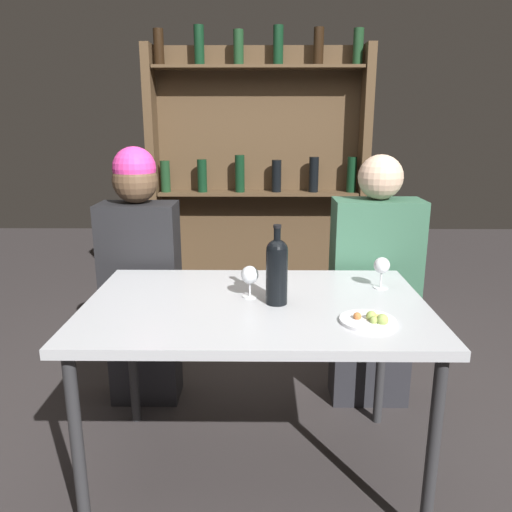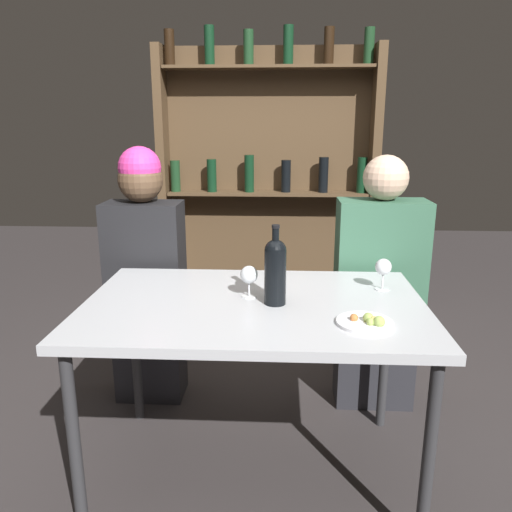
{
  "view_description": "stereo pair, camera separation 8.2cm",
  "coord_description": "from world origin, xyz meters",
  "px_view_note": "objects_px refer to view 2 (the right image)",
  "views": [
    {
      "loc": [
        0.02,
        -1.82,
        1.44
      ],
      "look_at": [
        0.0,
        0.13,
        0.91
      ],
      "focal_mm": 35.0,
      "sensor_mm": 36.0,
      "label": 1
    },
    {
      "loc": [
        0.1,
        -1.82,
        1.44
      ],
      "look_at": [
        0.0,
        0.13,
        0.91
      ],
      "focal_mm": 35.0,
      "sensor_mm": 36.0,
      "label": 2
    }
  ],
  "objects_px": {
    "wine_glass_0": "(383,268)",
    "food_plate_0": "(367,322)",
    "seated_person_left": "(146,278)",
    "wine_glass_1": "(249,276)",
    "wine_bottle": "(275,269)",
    "seated_person_right": "(378,292)"
  },
  "relations": [
    {
      "from": "wine_glass_0",
      "to": "seated_person_left",
      "type": "distance_m",
      "value": 1.21
    },
    {
      "from": "wine_bottle",
      "to": "seated_person_right",
      "type": "distance_m",
      "value": 0.85
    },
    {
      "from": "wine_glass_0",
      "to": "seated_person_left",
      "type": "height_order",
      "value": "seated_person_left"
    },
    {
      "from": "wine_bottle",
      "to": "wine_glass_1",
      "type": "height_order",
      "value": "wine_bottle"
    },
    {
      "from": "seated_person_left",
      "to": "food_plate_0",
      "type": "bearing_deg",
      "value": -39.03
    },
    {
      "from": "seated_person_left",
      "to": "wine_glass_1",
      "type": "bearing_deg",
      "value": -43.57
    },
    {
      "from": "wine_glass_0",
      "to": "seated_person_right",
      "type": "height_order",
      "value": "seated_person_right"
    },
    {
      "from": "wine_glass_0",
      "to": "food_plate_0",
      "type": "distance_m",
      "value": 0.41
    },
    {
      "from": "wine_glass_1",
      "to": "seated_person_right",
      "type": "xyz_separation_m",
      "value": [
        0.62,
        0.54,
        -0.24
      ]
    },
    {
      "from": "wine_glass_1",
      "to": "food_plate_0",
      "type": "distance_m",
      "value": 0.5
    },
    {
      "from": "wine_glass_1",
      "to": "seated_person_right",
      "type": "relative_size",
      "value": 0.1
    },
    {
      "from": "wine_glass_0",
      "to": "seated_person_right",
      "type": "distance_m",
      "value": 0.49
    },
    {
      "from": "wine_glass_0",
      "to": "seated_person_right",
      "type": "relative_size",
      "value": 0.1
    },
    {
      "from": "wine_bottle",
      "to": "food_plate_0",
      "type": "xyz_separation_m",
      "value": [
        0.32,
        -0.19,
        -0.13
      ]
    },
    {
      "from": "wine_glass_0",
      "to": "wine_glass_1",
      "type": "bearing_deg",
      "value": -167.83
    },
    {
      "from": "seated_person_right",
      "to": "wine_glass_0",
      "type": "bearing_deg",
      "value": -99.64
    },
    {
      "from": "wine_glass_0",
      "to": "wine_glass_1",
      "type": "relative_size",
      "value": 1.04
    },
    {
      "from": "wine_glass_0",
      "to": "wine_glass_1",
      "type": "xyz_separation_m",
      "value": [
        -0.55,
        -0.12,
        -0.01
      ]
    },
    {
      "from": "wine_glass_1",
      "to": "seated_person_left",
      "type": "distance_m",
      "value": 0.8
    },
    {
      "from": "wine_glass_1",
      "to": "seated_person_left",
      "type": "xyz_separation_m",
      "value": [
        -0.57,
        0.54,
        -0.19
      ]
    },
    {
      "from": "seated_person_left",
      "to": "seated_person_right",
      "type": "height_order",
      "value": "seated_person_left"
    },
    {
      "from": "seated_person_left",
      "to": "seated_person_right",
      "type": "bearing_deg",
      "value": 0.0
    }
  ]
}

